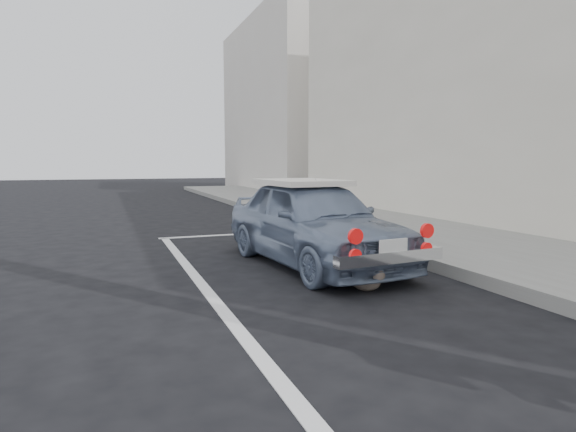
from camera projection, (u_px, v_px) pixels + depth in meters
name	position (u px, v px, depth m)	size (l,w,h in m)	color
ground	(474.00, 403.00, 2.61)	(80.00, 80.00, 0.00)	black
sidewalk	(570.00, 269.00, 5.60)	(2.80, 40.00, 0.15)	slate
building_far	(284.00, 106.00, 23.00)	(3.50, 10.00, 8.00)	beige
pline_front	(243.00, 234.00, 8.83)	(3.00, 0.12, 0.01)	silver
pline_side	(203.00, 286.00, 5.08)	(0.12, 7.00, 0.01)	silver
retro_coupe	(313.00, 221.00, 6.13)	(1.59, 3.37, 1.11)	gray
cat	(366.00, 278.00, 4.91)	(0.35, 0.53, 0.29)	#64594C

